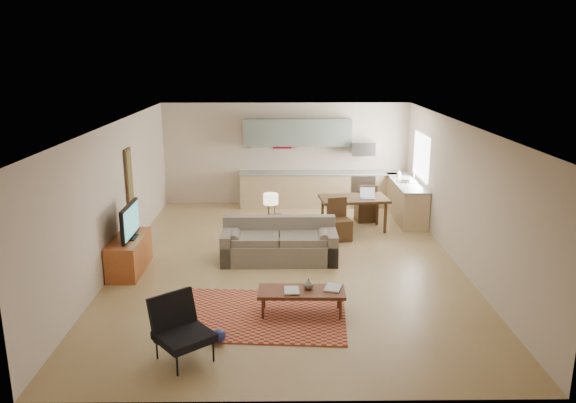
{
  "coord_description": "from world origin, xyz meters",
  "views": [
    {
      "loc": [
        -0.13,
        -10.24,
        3.93
      ],
      "look_at": [
        0.0,
        0.3,
        1.15
      ],
      "focal_mm": 35.0,
      "sensor_mm": 36.0,
      "label": 1
    }
  ],
  "objects_px": {
    "armchair": "(184,331)",
    "tv_credenza": "(129,254)",
    "coffee_table": "(301,302)",
    "sofa": "(279,241)",
    "dining_table": "(353,214)",
    "console_table": "(271,231)"
  },
  "relations": [
    {
      "from": "sofa",
      "to": "dining_table",
      "type": "relative_size",
      "value": 1.54
    },
    {
      "from": "coffee_table",
      "to": "armchair",
      "type": "relative_size",
      "value": 1.57
    },
    {
      "from": "sofa",
      "to": "tv_credenza",
      "type": "relative_size",
      "value": 1.68
    },
    {
      "from": "console_table",
      "to": "dining_table",
      "type": "xyz_separation_m",
      "value": [
        1.87,
        1.05,
        0.07
      ]
    },
    {
      "from": "coffee_table",
      "to": "tv_credenza",
      "type": "distance_m",
      "value": 3.65
    },
    {
      "from": "tv_credenza",
      "to": "sofa",
      "type": "bearing_deg",
      "value": 9.9
    },
    {
      "from": "sofa",
      "to": "tv_credenza",
      "type": "bearing_deg",
      "value": -170.2
    },
    {
      "from": "sofa",
      "to": "armchair",
      "type": "height_order",
      "value": "armchair"
    },
    {
      "from": "console_table",
      "to": "dining_table",
      "type": "height_order",
      "value": "dining_table"
    },
    {
      "from": "coffee_table",
      "to": "dining_table",
      "type": "height_order",
      "value": "dining_table"
    },
    {
      "from": "tv_credenza",
      "to": "dining_table",
      "type": "bearing_deg",
      "value": 28.81
    },
    {
      "from": "armchair",
      "to": "tv_credenza",
      "type": "relative_size",
      "value": 0.62
    },
    {
      "from": "armchair",
      "to": "console_table",
      "type": "distance_m",
      "value": 4.73
    },
    {
      "from": "sofa",
      "to": "coffee_table",
      "type": "distance_m",
      "value": 2.38
    },
    {
      "from": "armchair",
      "to": "tv_credenza",
      "type": "height_order",
      "value": "armchair"
    },
    {
      "from": "sofa",
      "to": "tv_credenza",
      "type": "xyz_separation_m",
      "value": [
        -2.79,
        -0.49,
        -0.08
      ]
    },
    {
      "from": "sofa",
      "to": "coffee_table",
      "type": "relative_size",
      "value": 1.72
    },
    {
      "from": "coffee_table",
      "to": "sofa",
      "type": "bearing_deg",
      "value": 99.86
    },
    {
      "from": "sofa",
      "to": "armchair",
      "type": "distance_m",
      "value": 3.88
    },
    {
      "from": "coffee_table",
      "to": "tv_credenza",
      "type": "bearing_deg",
      "value": 150.71
    },
    {
      "from": "armchair",
      "to": "dining_table",
      "type": "xyz_separation_m",
      "value": [
        2.93,
        5.66,
        -0.05
      ]
    },
    {
      "from": "sofa",
      "to": "console_table",
      "type": "height_order",
      "value": "sofa"
    }
  ]
}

